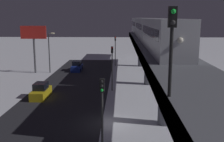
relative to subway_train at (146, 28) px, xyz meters
The scene contains 12 objects.
ground_plane 24.49m from the subway_train, 76.43° to the left, with size 240.00×240.00×0.00m, color white.
avenue_asphalt 26.63m from the subway_train, 62.18° to the left, with size 11.00×81.68×0.01m, color #28282D.
elevated_railway 22.43m from the subway_train, 89.77° to the left, with size 5.00×81.68×6.89m.
subway_train is the anchor object (origin of this frame).
rail_signal 36.03m from the subway_train, 86.53° to the left, with size 0.36×0.41×4.00m.
sedan_blue 16.06m from the subway_train, 19.96° to the right, with size 1.91×4.45×1.97m.
sedan_yellow 21.74m from the subway_train, 42.45° to the left, with size 1.80×4.48×1.97m.
traffic_light_near 31.15m from the subway_train, 79.44° to the left, with size 0.32×0.44×6.40m.
traffic_light_mid 12.26m from the subway_train, 60.34° to the left, with size 0.32×0.44×6.40m.
traffic_light_far 12.70m from the subway_train, 61.63° to the right, with size 0.32×0.44×6.40m.
commercial_billboard 20.96m from the subway_train, ahead, with size 4.80×0.36×8.90m.
street_lamp_far 18.44m from the subway_train, ahead, with size 1.35×0.44×7.65m.
Camera 1 is at (-0.99, 25.59, 10.42)m, focal length 43.36 mm.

